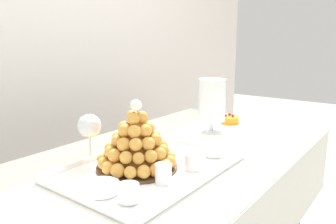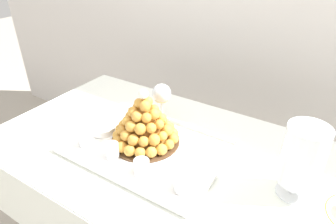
{
  "view_description": "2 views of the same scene",
  "coord_description": "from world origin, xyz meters",
  "px_view_note": "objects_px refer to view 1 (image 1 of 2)",
  "views": [
    {
      "loc": [
        -0.92,
        -0.7,
        1.21
      ],
      "look_at": [
        0.05,
        0.03,
        0.94
      ],
      "focal_mm": 35.11,
      "sensor_mm": 36.0,
      "label": 1
    },
    {
      "loc": [
        0.42,
        -0.77,
        1.49
      ],
      "look_at": [
        -0.1,
        0.04,
        0.93
      ],
      "focal_mm": 31.93,
      "sensor_mm": 36.0,
      "label": 2
    }
  ],
  "objects_px": {
    "creme_brulee_ramekin": "(102,187)",
    "dessert_cup_left": "(129,193)",
    "macaron_goblet": "(212,101)",
    "croquembouche": "(137,143)",
    "dessert_cup_mid_right": "(213,150)",
    "serving_tray": "(150,168)",
    "fruit_tart_plate": "(229,121)",
    "dessert_cup_mid_left": "(163,175)",
    "dessert_cup_centre": "(193,162)",
    "wine_glass": "(89,127)"
  },
  "relations": [
    {
      "from": "creme_brulee_ramekin",
      "to": "dessert_cup_left",
      "type": "bearing_deg",
      "value": -86.62
    },
    {
      "from": "dessert_cup_left",
      "to": "macaron_goblet",
      "type": "height_order",
      "value": "macaron_goblet"
    },
    {
      "from": "croquembouche",
      "to": "dessert_cup_mid_right",
      "type": "bearing_deg",
      "value": -29.77
    },
    {
      "from": "dessert_cup_mid_right",
      "to": "croquembouche",
      "type": "bearing_deg",
      "value": 150.23
    },
    {
      "from": "dessert_cup_mid_right",
      "to": "macaron_goblet",
      "type": "distance_m",
      "value": 0.37
    },
    {
      "from": "dessert_cup_left",
      "to": "dessert_cup_mid_right",
      "type": "relative_size",
      "value": 0.99
    },
    {
      "from": "serving_tray",
      "to": "dessert_cup_mid_right",
      "type": "xyz_separation_m",
      "value": [
        0.22,
        -0.11,
        0.02
      ]
    },
    {
      "from": "macaron_goblet",
      "to": "creme_brulee_ramekin",
      "type": "bearing_deg",
      "value": -174.19
    },
    {
      "from": "dessert_cup_left",
      "to": "macaron_goblet",
      "type": "relative_size",
      "value": 0.23
    },
    {
      "from": "croquembouche",
      "to": "creme_brulee_ramekin",
      "type": "xyz_separation_m",
      "value": [
        -0.19,
        -0.04,
        -0.07
      ]
    },
    {
      "from": "creme_brulee_ramekin",
      "to": "dessert_cup_mid_right",
      "type": "bearing_deg",
      "value": -13.3
    },
    {
      "from": "serving_tray",
      "to": "fruit_tart_plate",
      "type": "xyz_separation_m",
      "value": [
        0.71,
        0.07,
        0.01
      ]
    },
    {
      "from": "dessert_cup_left",
      "to": "fruit_tart_plate",
      "type": "distance_m",
      "value": 0.94
    },
    {
      "from": "croquembouche",
      "to": "dessert_cup_mid_left",
      "type": "bearing_deg",
      "value": -106.9
    },
    {
      "from": "dessert_cup_centre",
      "to": "wine_glass",
      "type": "distance_m",
      "value": 0.37
    },
    {
      "from": "croquembouche",
      "to": "dessert_cup_mid_right",
      "type": "relative_size",
      "value": 4.69
    },
    {
      "from": "serving_tray",
      "to": "wine_glass",
      "type": "distance_m",
      "value": 0.25
    },
    {
      "from": "fruit_tart_plate",
      "to": "wine_glass",
      "type": "xyz_separation_m",
      "value": [
        -0.78,
        0.14,
        0.11
      ]
    },
    {
      "from": "dessert_cup_mid_right",
      "to": "macaron_goblet",
      "type": "xyz_separation_m",
      "value": [
        0.3,
        0.18,
        0.12
      ]
    },
    {
      "from": "dessert_cup_centre",
      "to": "dessert_cup_mid_right",
      "type": "height_order",
      "value": "dessert_cup_centre"
    },
    {
      "from": "dessert_cup_mid_left",
      "to": "croquembouche",
      "type": "bearing_deg",
      "value": 73.1
    },
    {
      "from": "serving_tray",
      "to": "dessert_cup_mid_left",
      "type": "bearing_deg",
      "value": -122.25
    },
    {
      "from": "dessert_cup_left",
      "to": "macaron_goblet",
      "type": "distance_m",
      "value": 0.76
    },
    {
      "from": "dessert_cup_left",
      "to": "wine_glass",
      "type": "xyz_separation_m",
      "value": [
        0.14,
        0.32,
        0.1
      ]
    },
    {
      "from": "creme_brulee_ramekin",
      "to": "serving_tray",
      "type": "bearing_deg",
      "value": 2.8
    },
    {
      "from": "dessert_cup_left",
      "to": "dessert_cup_centre",
      "type": "bearing_deg",
      "value": -3.45
    },
    {
      "from": "dessert_cup_left",
      "to": "dessert_cup_centre",
      "type": "relative_size",
      "value": 1.05
    },
    {
      "from": "dessert_cup_mid_right",
      "to": "fruit_tart_plate",
      "type": "relative_size",
      "value": 0.3
    },
    {
      "from": "croquembouche",
      "to": "dessert_cup_mid_right",
      "type": "xyz_separation_m",
      "value": [
        0.25,
        -0.14,
        -0.06
      ]
    },
    {
      "from": "dessert_cup_centre",
      "to": "macaron_goblet",
      "type": "relative_size",
      "value": 0.22
    },
    {
      "from": "serving_tray",
      "to": "dessert_cup_mid_right",
      "type": "distance_m",
      "value": 0.25
    },
    {
      "from": "serving_tray",
      "to": "dessert_cup_mid_left",
      "type": "xyz_separation_m",
      "value": [
        -0.07,
        -0.11,
        0.03
      ]
    },
    {
      "from": "croquembouche",
      "to": "creme_brulee_ramekin",
      "type": "relative_size",
      "value": 2.68
    },
    {
      "from": "serving_tray",
      "to": "wine_glass",
      "type": "xyz_separation_m",
      "value": [
        -0.07,
        0.21,
        0.12
      ]
    },
    {
      "from": "fruit_tart_plate",
      "to": "macaron_goblet",
      "type": "bearing_deg",
      "value": -179.28
    },
    {
      "from": "croquembouche",
      "to": "dessert_cup_left",
      "type": "height_order",
      "value": "croquembouche"
    },
    {
      "from": "dessert_cup_centre",
      "to": "creme_brulee_ramekin",
      "type": "bearing_deg",
      "value": 158.32
    },
    {
      "from": "dessert_cup_mid_right",
      "to": "fruit_tart_plate",
      "type": "distance_m",
      "value": 0.52
    },
    {
      "from": "dessert_cup_left",
      "to": "fruit_tart_plate",
      "type": "height_order",
      "value": "dessert_cup_left"
    },
    {
      "from": "dessert_cup_mid_right",
      "to": "wine_glass",
      "type": "bearing_deg",
      "value": 132.29
    },
    {
      "from": "fruit_tart_plate",
      "to": "dessert_cup_left",
      "type": "bearing_deg",
      "value": -169.28
    },
    {
      "from": "creme_brulee_ramekin",
      "to": "fruit_tart_plate",
      "type": "xyz_separation_m",
      "value": [
        0.92,
        0.08,
        -0.01
      ]
    },
    {
      "from": "dessert_cup_mid_left",
      "to": "creme_brulee_ramekin",
      "type": "relative_size",
      "value": 0.6
    },
    {
      "from": "creme_brulee_ramekin",
      "to": "wine_glass",
      "type": "height_order",
      "value": "wine_glass"
    },
    {
      "from": "serving_tray",
      "to": "fruit_tart_plate",
      "type": "relative_size",
      "value": 3.07
    },
    {
      "from": "macaron_goblet",
      "to": "fruit_tart_plate",
      "type": "bearing_deg",
      "value": 0.72
    },
    {
      "from": "fruit_tart_plate",
      "to": "creme_brulee_ramekin",
      "type": "bearing_deg",
      "value": -175.22
    },
    {
      "from": "dessert_cup_centre",
      "to": "fruit_tart_plate",
      "type": "xyz_separation_m",
      "value": [
        0.64,
        0.19,
        -0.02
      ]
    },
    {
      "from": "dessert_cup_mid_left",
      "to": "dessert_cup_centre",
      "type": "xyz_separation_m",
      "value": [
        0.14,
        -0.01,
        -0.0
      ]
    },
    {
      "from": "croquembouche",
      "to": "dessert_cup_centre",
      "type": "relative_size",
      "value": 4.95
    }
  ]
}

